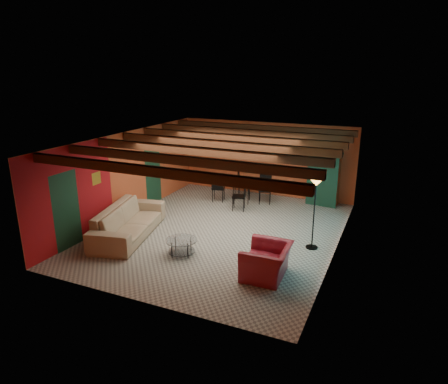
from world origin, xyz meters
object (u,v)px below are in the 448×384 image
at_px(potted_plant, 326,147).
at_px(floor_lamp, 314,213).
at_px(armchair, 267,261).
at_px(dining_table, 242,187).
at_px(coffee_table, 181,247).
at_px(sofa, 129,221).
at_px(vase, 242,169).
at_px(armoire, 323,179).

bearing_deg(potted_plant, floor_lamp, -83.12).
xyz_separation_m(armchair, dining_table, (-2.47, 4.69, 0.17)).
bearing_deg(potted_plant, dining_table, -159.82).
distance_m(coffee_table, potted_plant, 6.28).
bearing_deg(floor_lamp, sofa, -165.23).
height_order(sofa, coffee_table, sofa).
bearing_deg(vase, floor_lamp, -41.69).
bearing_deg(coffee_table, vase, 91.75).
height_order(floor_lamp, potted_plant, potted_plant).
height_order(dining_table, potted_plant, potted_plant).
xyz_separation_m(coffee_table, floor_lamp, (2.96, 1.74, 0.76)).
distance_m(sofa, armchair, 4.33).
xyz_separation_m(dining_table, floor_lamp, (3.10, -2.76, 0.42)).
height_order(armchair, armoire, armoire).
xyz_separation_m(sofa, floor_lamp, (4.91, 1.29, 0.54)).
height_order(sofa, floor_lamp, floor_lamp).
xyz_separation_m(sofa, armoire, (4.46, 5.03, 0.46)).
xyz_separation_m(floor_lamp, potted_plant, (-0.45, 3.73, 1.03)).
xyz_separation_m(armchair, armoire, (0.18, 5.66, 0.51)).
relative_size(sofa, armchair, 2.55).
bearing_deg(dining_table, armoire, 20.18).
bearing_deg(sofa, armoire, -55.28).
relative_size(coffee_table, dining_table, 0.38).
bearing_deg(armchair, sofa, -101.11).
relative_size(dining_table, floor_lamp, 1.09).
relative_size(armchair, floor_lamp, 0.60).
relative_size(armchair, armoire, 0.65).
bearing_deg(floor_lamp, potted_plant, 96.88).
distance_m(dining_table, armoire, 2.84).
distance_m(armoire, vase, 2.84).
distance_m(armoire, potted_plant, 1.12).
bearing_deg(dining_table, sofa, -114.12).
bearing_deg(armoire, dining_table, -154.14).
distance_m(dining_table, vase, 0.65).
bearing_deg(armoire, coffee_table, -108.95).
relative_size(armchair, vase, 5.87).
bearing_deg(potted_plant, sofa, -131.60).
xyz_separation_m(coffee_table, armoire, (2.51, 5.47, 0.68)).
xyz_separation_m(dining_table, vase, (-0.00, 0.00, 0.65)).
xyz_separation_m(armoire, potted_plant, (0.00, 0.00, 1.12)).
bearing_deg(vase, dining_table, 0.00).
bearing_deg(vase, sofa, -114.12).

